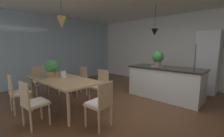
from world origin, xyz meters
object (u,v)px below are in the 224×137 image
potted_plant_on_island (158,58)px  potted_plant_on_table (51,67)px  chair_far_right (100,85)px  kitchen_island (165,82)px  dining_table (62,81)px  chair_near_right (33,102)px  chair_window_end (40,80)px  chair_kitchen_end (100,103)px  chair_near_left (18,92)px  refrigerator (207,62)px  vase_on_dining_table (63,74)px  chair_far_left (80,80)px

potted_plant_on_island → potted_plant_on_table: bearing=-123.2°
potted_plant_on_island → potted_plant_on_table: size_ratio=1.02×
chair_far_right → kitchen_island: kitchen_island is taller
dining_table → potted_plant_on_island: potted_plant_on_island is taller
chair_near_right → chair_window_end: bearing=155.6°
potted_plant_on_island → chair_window_end: bearing=-138.3°
chair_window_end → potted_plant_on_island: 3.66m
chair_kitchen_end → potted_plant_on_island: 2.49m
dining_table → potted_plant_on_island: size_ratio=4.46×
chair_window_end → kitchen_island: 3.79m
chair_kitchen_end → chair_near_left: bearing=-155.6°
kitchen_island → refrigerator: size_ratio=1.03×
kitchen_island → chair_window_end: bearing=-140.8°
kitchen_island → refrigerator: 1.70m
chair_near_right → chair_near_left: size_ratio=1.00×
kitchen_island → potted_plant_on_island: 0.74m
dining_table → potted_plant_on_table: size_ratio=4.55×
chair_near_right → kitchen_island: (1.09, 3.23, -0.01)m
chair_far_right → chair_near_right: bearing=-89.8°
chair_near_right → vase_on_dining_table: 1.19m
chair_far_left → vase_on_dining_table: bearing=-67.1°
chair_near_left → potted_plant_on_table: (0.13, 0.74, 0.50)m
chair_window_end → potted_plant_on_island: bearing=41.7°
kitchen_island → potted_plant_on_island: size_ratio=4.46×
chair_kitchen_end → vase_on_dining_table: 1.58m
potted_plant_on_island → chair_near_right: bearing=-104.5°
dining_table → vase_on_dining_table: (-0.16, 0.13, 0.14)m
chair_window_end → refrigerator: (3.68, 3.83, 0.51)m
vase_on_dining_table → chair_near_left: bearing=-107.6°
potted_plant_on_table → chair_near_left: bearing=-99.6°
chair_far_right → chair_kitchen_end: size_ratio=1.00×
chair_near_right → vase_on_dining_table: size_ratio=5.78×
chair_near_right → kitchen_island: 3.41m
vase_on_dining_table → potted_plant_on_island: bearing=57.3°
chair_window_end → chair_kitchen_end: 2.77m
chair_near_left → chair_kitchen_end: bearing=24.4°
chair_near_right → refrigerator: 5.04m
chair_window_end → chair_far_right: bearing=24.3°
dining_table → chair_window_end: bearing=179.8°
vase_on_dining_table → chair_kitchen_end: bearing=-4.6°
kitchen_island → potted_plant_on_island: bearing=180.0°
dining_table → chair_far_left: size_ratio=2.34×
chair_near_left → chair_kitchen_end: 2.03m
chair_far_left → potted_plant_on_table: bearing=-82.7°
dining_table → chair_kitchen_end: (1.39, 0.00, -0.19)m
kitchen_island → vase_on_dining_table: size_ratio=13.49×
chair_near_right → chair_far_left: same height
chair_near_right → potted_plant_on_island: potted_plant_on_island is taller
chair_window_end → potted_plant_on_table: size_ratio=1.95×
dining_table → kitchen_island: bearing=57.1°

